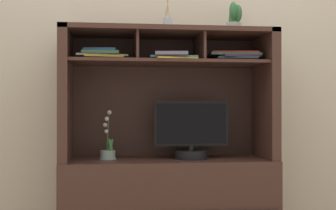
% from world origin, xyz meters
% --- Properties ---
extents(back_wall, '(6.00, 0.02, 2.80)m').
position_xyz_m(back_wall, '(0.00, 0.27, 1.40)').
color(back_wall, beige).
rests_on(back_wall, ground).
extents(media_console, '(1.38, 0.52, 1.34)m').
position_xyz_m(media_console, '(0.00, 0.01, 0.42)').
color(media_console, '#412820').
rests_on(media_console, ground).
extents(tv_monitor, '(0.49, 0.22, 0.38)m').
position_xyz_m(tv_monitor, '(0.15, -0.02, 0.65)').
color(tv_monitor, black).
rests_on(tv_monitor, media_console).
extents(potted_orchid, '(0.11, 0.11, 0.32)m').
position_xyz_m(potted_orchid, '(-0.39, 0.03, 0.55)').
color(potted_orchid, '#839F99').
rests_on(potted_orchid, media_console).
extents(magazine_stack_left, '(0.31, 0.33, 0.04)m').
position_xyz_m(magazine_stack_left, '(0.02, -0.07, 1.16)').
color(magazine_stack_left, gold).
rests_on(magazine_stack_left, media_console).
extents(magazine_stack_centre, '(0.34, 0.33, 0.07)m').
position_xyz_m(magazine_stack_centre, '(-0.43, -0.00, 1.17)').
color(magazine_stack_centre, '#477571').
rests_on(magazine_stack_centre, media_console).
extents(magazine_stack_right, '(0.35, 0.33, 0.06)m').
position_xyz_m(magazine_stack_right, '(0.45, -0.00, 1.17)').
color(magazine_stack_right, '#30577B').
rests_on(magazine_stack_right, media_console).
extents(diffuser_bottle, '(0.06, 0.06, 0.27)m').
position_xyz_m(diffuser_bottle, '(-0.00, 0.02, 1.39)').
color(diffuser_bottle, '#AAB6BA').
rests_on(diffuser_bottle, media_console).
extents(potted_succulent, '(0.12, 0.12, 0.20)m').
position_xyz_m(potted_succulent, '(0.45, 0.02, 1.42)').
color(potted_succulent, '#949D8F').
rests_on(potted_succulent, media_console).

